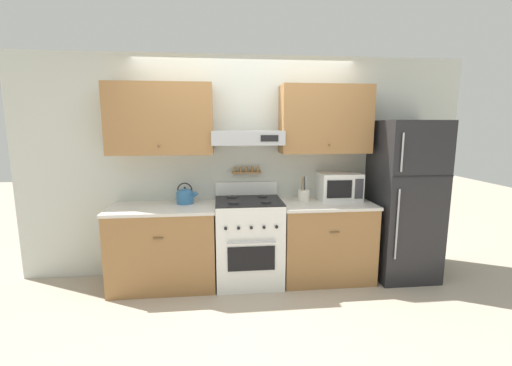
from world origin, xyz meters
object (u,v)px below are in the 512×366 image
object	(u,v)px
utensil_crock	(304,195)
tea_kettle	(185,195)
microwave	(339,186)
refrigerator	(404,200)
stove_range	(249,241)

from	to	relation	value
utensil_crock	tea_kettle	bearing A→B (deg)	-180.00
tea_kettle	utensil_crock	world-z (taller)	utensil_crock
microwave	utensil_crock	distance (m)	0.44
refrigerator	utensil_crock	bearing A→B (deg)	172.39
refrigerator	tea_kettle	bearing A→B (deg)	176.49
stove_range	refrigerator	distance (m)	1.85
stove_range	tea_kettle	xyz separation A→B (m)	(-0.70, 0.13, 0.51)
tea_kettle	utensil_crock	bearing A→B (deg)	0.00
refrigerator	tea_kettle	size ratio (longest dim) A/B	7.44
utensil_crock	microwave	bearing A→B (deg)	2.38
tea_kettle	stove_range	bearing A→B (deg)	-10.67
tea_kettle	utensil_crock	xyz separation A→B (m)	(1.35, 0.00, -0.02)
utensil_crock	stove_range	bearing A→B (deg)	-168.55
refrigerator	stove_range	bearing A→B (deg)	179.31
stove_range	microwave	size ratio (longest dim) A/B	2.32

